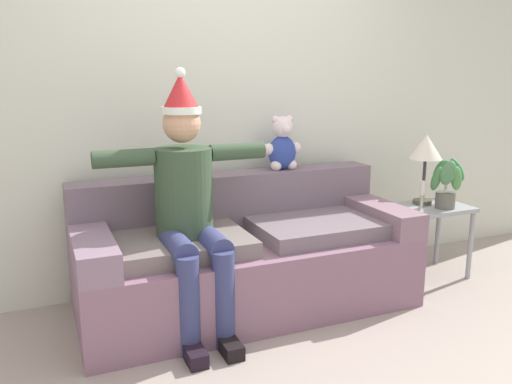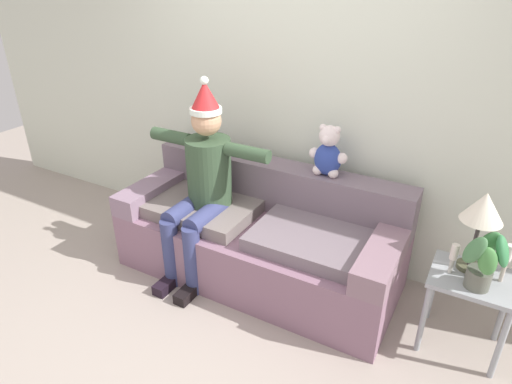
{
  "view_description": "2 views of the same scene",
  "coord_description": "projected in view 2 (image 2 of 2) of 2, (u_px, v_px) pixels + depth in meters",
  "views": [
    {
      "loc": [
        -1.2,
        -1.98,
        1.49
      ],
      "look_at": [
        -0.02,
        0.79,
        0.82
      ],
      "focal_mm": 36.61,
      "sensor_mm": 36.0,
      "label": 1
    },
    {
      "loc": [
        1.39,
        -1.53,
        2.2
      ],
      "look_at": [
        0.04,
        0.87,
        0.8
      ],
      "focal_mm": 30.93,
      "sensor_mm": 36.0,
      "label": 2
    }
  ],
  "objects": [
    {
      "name": "back_wall",
      "position": [
        295.0,
        91.0,
        3.38
      ],
      "size": [
        7.0,
        0.1,
        2.7
      ],
      "primitive_type": "cube",
      "color": "silver",
      "rests_on": "ground_plane"
    },
    {
      "name": "side_table",
      "position": [
        471.0,
        290.0,
        2.68
      ],
      "size": [
        0.49,
        0.4,
        0.54
      ],
      "color": "#999DA3",
      "rests_on": "ground_plane"
    },
    {
      "name": "teddy_bear",
      "position": [
        328.0,
        153.0,
        3.17
      ],
      "size": [
        0.29,
        0.17,
        0.38
      ],
      "color": "#2D429A",
      "rests_on": "couch"
    },
    {
      "name": "ground_plane",
      "position": [
        183.0,
        356.0,
        2.79
      ],
      "size": [
        10.0,
        10.0,
        0.0
      ],
      "primitive_type": "plane",
      "color": "#A5978C"
    },
    {
      "name": "candle_short",
      "position": [
        507.0,
        258.0,
        2.54
      ],
      "size": [
        0.04,
        0.04,
        0.25
      ],
      "color": "beige",
      "rests_on": "side_table"
    },
    {
      "name": "couch",
      "position": [
        261.0,
        236.0,
        3.43
      ],
      "size": [
        2.14,
        0.89,
        0.84
      ],
      "color": "gray",
      "rests_on": "ground_plane"
    },
    {
      "name": "person_seated",
      "position": [
        202.0,
        181.0,
        3.28
      ],
      "size": [
        1.02,
        0.77,
        1.54
      ],
      "color": "#364D34",
      "rests_on": "ground_plane"
    },
    {
      "name": "table_lamp",
      "position": [
        483.0,
        211.0,
        2.54
      ],
      "size": [
        0.24,
        0.24,
        0.52
      ],
      "color": "#4D4F38",
      "rests_on": "side_table"
    },
    {
      "name": "candle_tall",
      "position": [
        454.0,
        255.0,
        2.62
      ],
      "size": [
        0.04,
        0.04,
        0.2
      ],
      "color": "beige",
      "rests_on": "side_table"
    },
    {
      "name": "potted_plant",
      "position": [
        483.0,
        259.0,
        2.47
      ],
      "size": [
        0.29,
        0.27,
        0.39
      ],
      "color": "#5E6053",
      "rests_on": "side_table"
    }
  ]
}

